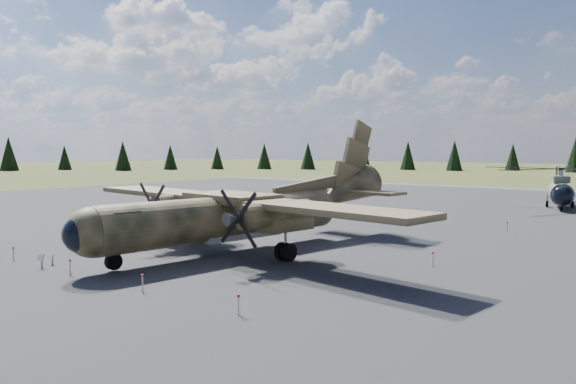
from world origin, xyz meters
The scene contains 8 objects.
ground centered at (0.00, 0.00, 0.00)m, with size 500.00×500.00×0.00m, color #515525.
apron centered at (0.00, 10.00, 0.00)m, with size 120.00×120.00×0.04m, color slate.
transport_plane centered at (4.47, -2.45, 2.73)m, with size 28.91×26.07×9.51m.
helicopter_near centered at (15.33, 38.49, 3.26)m, with size 21.95×22.98×4.59m.
info_placard_left centered at (-1.25, -12.66, 0.44)m, with size 0.44×0.23×0.66m.
info_placard_right centered at (-0.83, -13.54, 0.51)m, with size 0.50×0.24×0.77m.
barrier_fence centered at (-0.46, -0.08, 0.51)m, with size 33.12×29.62×0.85m.
treeline centered at (0.79, -2.62, 4.80)m, with size 309.91×313.67×10.98m.
Camera 1 is at (28.88, -29.81, 6.64)m, focal length 35.00 mm.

